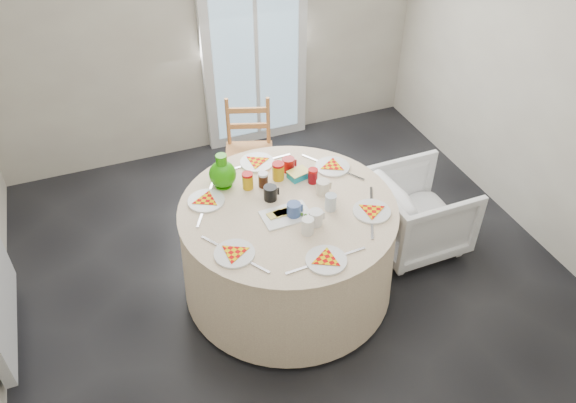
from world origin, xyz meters
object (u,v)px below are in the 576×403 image
object	(u,v)px
armchair	(419,205)
wooden_chair	(249,150)
green_pitcher	(222,171)
table	(288,248)

from	to	relation	value
armchair	wooden_chair	bearing A→B (deg)	42.94
wooden_chair	green_pitcher	bearing A→B (deg)	-100.55
table	green_pitcher	size ratio (longest dim) A/B	6.14
wooden_chair	green_pitcher	world-z (taller)	green_pitcher
wooden_chair	green_pitcher	xyz separation A→B (m)	(-0.42, -0.75, 0.40)
green_pitcher	armchair	bearing A→B (deg)	-20.54
wooden_chair	armchair	xyz separation A→B (m)	(1.01, -1.06, -0.08)
wooden_chair	armchair	distance (m)	1.47
wooden_chair	table	bearing A→B (deg)	-75.91
table	wooden_chair	world-z (taller)	wooden_chair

